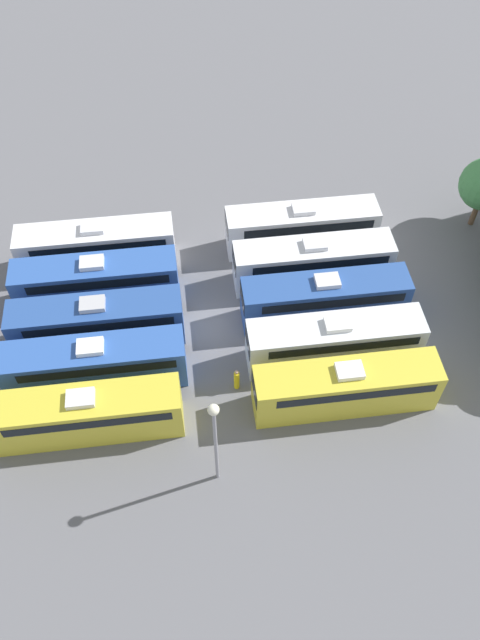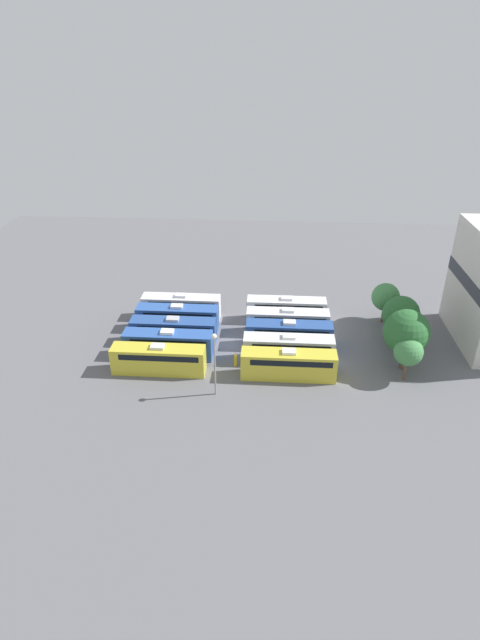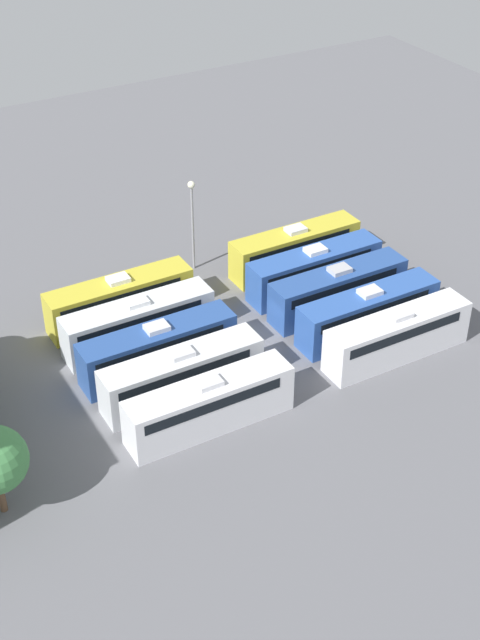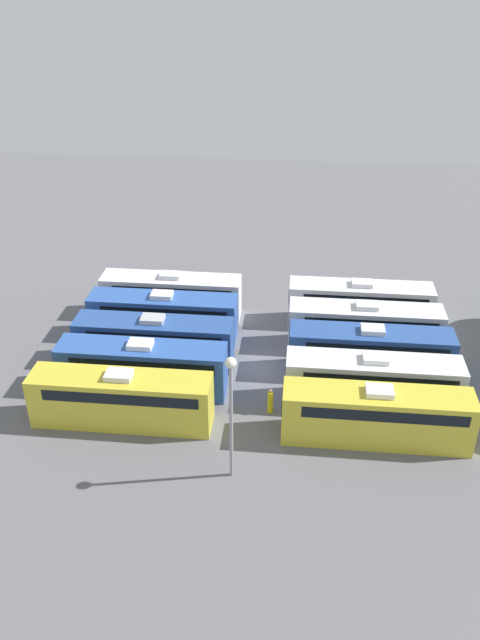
{
  "view_description": "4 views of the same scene",
  "coord_description": "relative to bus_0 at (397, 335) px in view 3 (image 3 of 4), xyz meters",
  "views": [
    {
      "loc": [
        26.21,
        -1.26,
        33.85
      ],
      "look_at": [
        1.48,
        1.83,
        2.25
      ],
      "focal_mm": 35.0,
      "sensor_mm": 36.0,
      "label": 1
    },
    {
      "loc": [
        56.35,
        5.23,
        34.46
      ],
      "look_at": [
        -0.65,
        1.33,
        3.32
      ],
      "focal_mm": 28.0,
      "sensor_mm": 36.0,
      "label": 2
    },
    {
      "loc": [
        -45.92,
        27.42,
        38.16
      ],
      "look_at": [
        -1.25,
        1.94,
        2.92
      ],
      "focal_mm": 50.0,
      "sensor_mm": 36.0,
      "label": 3
    },
    {
      "loc": [
        37.0,
        2.47,
        25.08
      ],
      "look_at": [
        -1.07,
        -1.4,
        3.18
      ],
      "focal_mm": 35.0,
      "sensor_mm": 36.0,
      "label": 4
    }
  ],
  "objects": [
    {
      "name": "bus_2",
      "position": [
        7.04,
        0.16,
        0.0
      ],
      "size": [
        2.51,
        11.21,
        3.72
      ],
      "color": "#284C93",
      "rests_on": "ground_plane"
    },
    {
      "name": "ground_plane",
      "position": [
        6.98,
        7.55,
        -1.85
      ],
      "size": [
        108.6,
        108.6,
        0.0
      ],
      "primitive_type": "plane",
      "color": "slate"
    },
    {
      "name": "bus_4",
      "position": [
        13.94,
        -0.35,
        0.0
      ],
      "size": [
        2.51,
        11.21,
        3.72
      ],
      "color": "gold",
      "rests_on": "ground_plane"
    },
    {
      "name": "worker_person",
      "position": [
        12.05,
        8.72,
        -1.01
      ],
      "size": [
        0.36,
        0.36,
        1.81
      ],
      "color": "gold",
      "rests_on": "ground_plane"
    },
    {
      "name": "bus_7",
      "position": [
        6.95,
        15.35,
        0.0
      ],
      "size": [
        2.51,
        11.21,
        3.72
      ],
      "color": "#284C93",
      "rests_on": "ground_plane"
    },
    {
      "name": "bus_3",
      "position": [
        10.39,
        0.1,
        0.0
      ],
      "size": [
        2.51,
        11.21,
        3.72
      ],
      "color": "#2D56A8",
      "rests_on": "ground_plane"
    },
    {
      "name": "bus_5",
      "position": [
        -0.11,
        15.09,
        0.0
      ],
      "size": [
        2.51,
        11.21,
        3.72
      ],
      "color": "white",
      "rests_on": "ground_plane"
    },
    {
      "name": "bus_9",
      "position": [
        14.0,
        15.16,
        0.0
      ],
      "size": [
        2.51,
        11.21,
        3.72
      ],
      "color": "gold",
      "rests_on": "ground_plane"
    },
    {
      "name": "bus_8",
      "position": [
        10.51,
        15.23,
        0.0
      ],
      "size": [
        2.51,
        11.21,
        3.72
      ],
      "color": "silver",
      "rests_on": "ground_plane"
    },
    {
      "name": "bus_1",
      "position": [
        3.4,
        0.05,
        0.0
      ],
      "size": [
        2.51,
        11.21,
        3.72
      ],
      "color": "#2D56A8",
      "rests_on": "ground_plane"
    },
    {
      "name": "light_pole",
      "position": [
        17.95,
        6.9,
        3.49
      ],
      "size": [
        0.6,
        0.6,
        7.88
      ],
      "color": "gray",
      "rests_on": "ground_plane"
    },
    {
      "name": "bus_6",
      "position": [
        3.52,
        15.21,
        0.0
      ],
      "size": [
        2.51,
        11.21,
        3.72
      ],
      "color": "silver",
      "rests_on": "ground_plane"
    },
    {
      "name": "bus_0",
      "position": [
        0.0,
        0.0,
        0.0
      ],
      "size": [
        2.51,
        11.21,
        3.72
      ],
      "color": "white",
      "rests_on": "ground_plane"
    }
  ]
}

